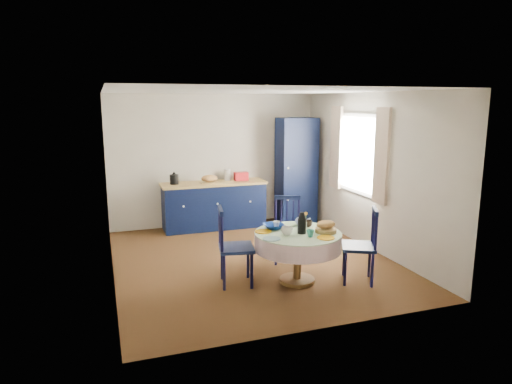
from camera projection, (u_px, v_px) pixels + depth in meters
floor at (252, 260)px, 6.89m from camera, size 4.50×4.50×0.00m
ceiling at (252, 91)px, 6.41m from camera, size 4.50×4.50×0.00m
wall_back at (215, 160)px, 8.74m from camera, size 4.00×0.02×2.50m
wall_left at (108, 187)px, 6.01m from camera, size 0.02×4.50×2.50m
wall_right at (370, 172)px, 7.28m from camera, size 0.02×4.50×2.50m
window at (359, 153)px, 7.49m from camera, size 0.10×1.74×1.45m
kitchen_counter at (214, 204)px, 8.59m from camera, size 1.96×0.61×1.11m
pantry_cabinet at (296, 171)px, 8.90m from camera, size 0.72×0.53×2.05m
dining_table at (298, 241)px, 5.96m from camera, size 1.13×1.13×0.96m
chair_left at (233, 246)px, 5.89m from camera, size 0.52×0.53×1.03m
chair_far at (287, 229)px, 6.79m from camera, size 0.55×0.54×0.97m
chair_right at (362, 245)px, 5.98m from camera, size 0.58×0.59×1.00m
mug_a at (287, 231)px, 5.81m from camera, size 0.14×0.14×0.11m
mug_b at (310, 233)px, 5.72m from camera, size 0.10×0.10×0.09m
mug_c at (308, 224)px, 6.18m from camera, size 0.12×0.12×0.09m
mug_d at (276, 224)px, 6.15m from camera, size 0.09×0.09×0.09m
cobalt_bowl at (273, 226)px, 6.09m from camera, size 0.28×0.28×0.07m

